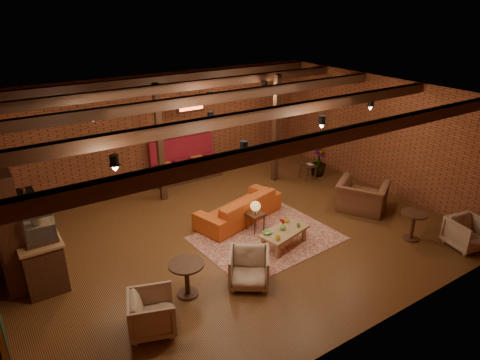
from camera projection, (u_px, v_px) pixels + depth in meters
floor at (232, 232)px, 10.20m from camera, size 10.00×10.00×0.00m
ceiling at (231, 99)px, 8.94m from camera, size 10.00×8.00×0.02m
wall_back at (160, 128)px, 12.65m from camera, size 10.00×0.02×3.20m
wall_front at (371, 252)px, 6.50m from camera, size 10.00×0.02×3.20m
wall_right at (381, 134)px, 12.09m from camera, size 0.02×8.00×3.20m
ceiling_beams at (231, 105)px, 8.99m from camera, size 9.80×6.40×0.22m
ceiling_pipe at (196, 102)px, 10.31m from camera, size 9.60×0.12×0.12m
post_left at (160, 144)px, 11.27m from camera, size 0.16×0.16×3.20m
post_right at (276, 130)px, 12.52m from camera, size 0.16×0.16×3.20m
service_counter at (33, 233)px, 8.60m from camera, size 0.80×2.50×1.60m
plant_counter at (33, 209)px, 8.64m from camera, size 0.35×0.39×0.30m
shelving_hutch at (6, 219)px, 8.32m from camera, size 0.52×2.00×2.40m
banquette at (187, 163)px, 13.04m from camera, size 2.10×0.70×1.00m
service_sign at (191, 107)px, 11.97m from camera, size 0.86×0.06×0.30m
ceiling_spotlights at (231, 115)px, 9.08m from camera, size 6.40×4.40×0.28m
rug at (267, 238)px, 9.95m from camera, size 3.24×2.57×0.01m
sofa at (239, 207)px, 10.67m from camera, size 2.51×1.50×0.69m
coffee_table at (284, 232)px, 9.52m from camera, size 1.26×0.83×0.65m
side_table_lamp at (255, 208)px, 10.07m from camera, size 0.41×0.41×0.77m
round_table_left at (187, 274)px, 7.90m from camera, size 0.66×0.66×0.69m
armchair_a at (152, 311)px, 7.07m from camera, size 0.91×0.94×0.77m
armchair_b at (249, 267)px, 8.23m from camera, size 1.03×1.02×0.78m
armchair_right at (363, 192)px, 11.06m from camera, size 1.30×1.45×1.06m
side_table_book at (308, 166)px, 13.04m from camera, size 0.44×0.44×0.48m
round_table_right at (413, 222)px, 9.74m from camera, size 0.59×0.59×0.69m
armchair_far at (468, 232)px, 9.46m from camera, size 0.88×0.84×0.77m
plant_tall at (321, 134)px, 12.97m from camera, size 1.89×1.89×2.67m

